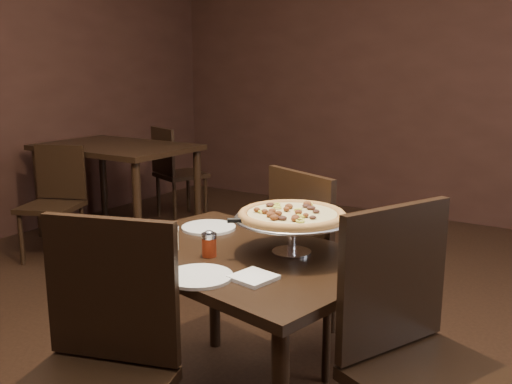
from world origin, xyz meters
The scene contains 16 objects.
room centered at (0.06, 0.03, 1.40)m, with size 6.04×7.04×2.84m.
dining_table centered at (0.08, -0.07, 0.61)m, with size 1.24×0.95×0.70m.
background_table centered at (-2.20, 1.47, 0.68)m, with size 1.26×0.84×0.79m.
pizza_stand centered at (0.26, 0.03, 0.85)m, with size 0.45×0.45×0.19m.
parmesan_shaker centered at (-0.16, -0.19, 0.75)m, with size 0.06×0.06×0.11m.
pepper_flake_shaker centered at (0.01, -0.17, 0.75)m, with size 0.06×0.06×0.10m.
packet_caddy centered at (-0.18, -0.21, 0.73)m, with size 0.10×0.10×0.08m.
napkin_stack centered at (0.29, -0.29, 0.71)m, with size 0.13×0.13×0.01m, color white.
plate_left centered at (-0.22, 0.13, 0.71)m, with size 0.24×0.24×0.01m, color white.
plate_near centered at (0.12, -0.38, 0.71)m, with size 0.24×0.24×0.01m, color white.
serving_spatula centered at (0.14, -0.12, 0.85)m, with size 0.17×0.17×0.02m.
chair_far centered at (0.16, 0.50, 0.52)m, with size 0.58×0.58×0.95m.
chair_near centered at (0.04, -0.79, 0.53)m, with size 0.56×0.56×0.96m.
chair_side centered at (0.85, -0.19, 0.54)m, with size 0.61×0.61×0.99m.
bg_chair_far centered at (-2.18, 2.17, 0.47)m, with size 0.52×0.52×0.87m.
bg_chair_near centered at (-2.21, 0.84, 0.46)m, with size 0.51×0.51×0.84m.
Camera 1 is at (1.29, -1.84, 1.42)m, focal length 40.00 mm.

